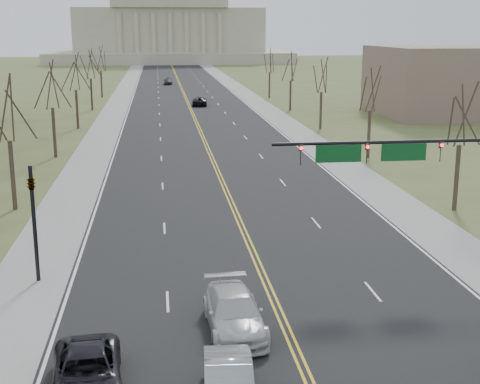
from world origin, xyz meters
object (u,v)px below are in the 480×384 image
object	(u,v)px
car_sb_inner_second	(234,312)
car_sb_outer_lead	(87,373)
signal_mast	(402,161)
car_far_nb	(200,101)
signal_left	(33,211)
car_far_sb	(168,81)

from	to	relation	value
car_sb_inner_second	car_sb_outer_lead	bearing A→B (deg)	-145.12
signal_mast	car_far_nb	size ratio (longest dim) A/B	2.36
signal_mast	car_sb_inner_second	size ratio (longest dim) A/B	2.15
signal_mast	signal_left	bearing A→B (deg)	180.00
signal_left	car_far_sb	bearing A→B (deg)	85.93
car_far_nb	car_far_sb	distance (m)	44.83
car_sb_inner_second	car_far_sb	world-z (taller)	car_far_sb
car_sb_outer_lead	car_sb_inner_second	world-z (taller)	car_sb_inner_second
car_sb_outer_lead	car_far_nb	world-z (taller)	car_sb_outer_lead
car_sb_outer_lead	car_far_sb	size ratio (longest dim) A/B	1.10
car_sb_inner_second	car_far_nb	size ratio (longest dim) A/B	1.10
car_sb_outer_lead	car_sb_inner_second	xyz separation A→B (m)	(5.71, 4.31, 0.08)
car_sb_inner_second	car_far_sb	size ratio (longest dim) A/B	1.17
signal_mast	car_far_sb	size ratio (longest dim) A/B	2.52
car_sb_outer_lead	car_sb_inner_second	size ratio (longest dim) A/B	0.94
signal_mast	car_sb_inner_second	bearing A→B (deg)	-144.26
car_far_sb	signal_mast	bearing A→B (deg)	-82.57
car_sb_inner_second	car_far_nb	xyz separation A→B (m)	(3.99, 85.93, -0.10)
car_far_nb	car_sb_outer_lead	bearing A→B (deg)	88.01
car_far_sb	signal_left	bearing A→B (deg)	-91.34
signal_mast	signal_left	xyz separation A→B (m)	(-18.95, 0.00, -2.05)
signal_mast	signal_left	world-z (taller)	signal_mast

